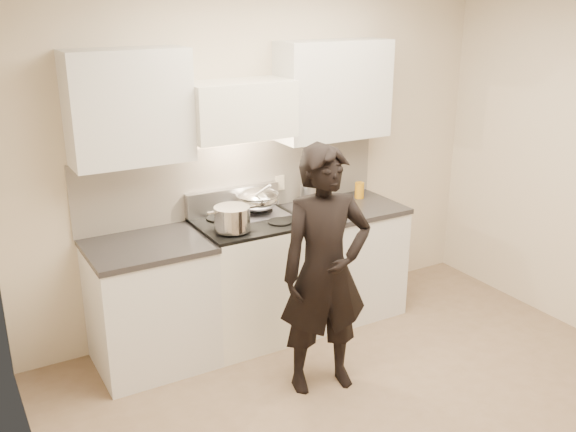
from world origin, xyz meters
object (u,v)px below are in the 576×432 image
(stove, at_px, (250,279))
(wok, at_px, (257,199))
(person, at_px, (325,271))
(counter_right, at_px, (340,260))
(utensil_crock, at_px, (308,194))

(stove, bearing_deg, wok, 44.77)
(wok, bearing_deg, person, -90.96)
(counter_right, distance_m, person, 1.15)
(wok, bearing_deg, stove, -135.23)
(counter_right, relative_size, wok, 2.22)
(counter_right, relative_size, utensil_crock, 2.86)
(wok, bearing_deg, utensil_crock, 2.21)
(stove, xyz_separation_m, utensil_crock, (0.61, 0.16, 0.54))
(stove, distance_m, utensil_crock, 0.83)
(counter_right, distance_m, wok, 0.91)
(utensil_crock, relative_size, person, 0.19)
(stove, distance_m, counter_right, 0.83)
(counter_right, xyz_separation_m, wok, (-0.68, 0.14, 0.59))
(stove, relative_size, counter_right, 1.04)
(stove, height_order, person, person)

